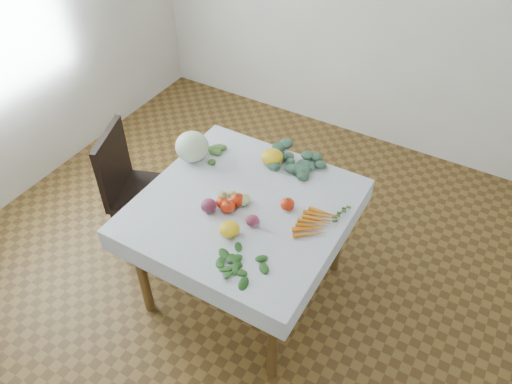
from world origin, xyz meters
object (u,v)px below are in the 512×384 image
table (244,217)px  heirloom_back (272,157)px  carrot_bunch (317,223)px  chair (132,184)px  cabbage (192,146)px

table → heirloom_back: heirloom_back is taller
heirloom_back → carrot_bunch: (0.46, -0.34, -0.03)m
chair → heirloom_back: (0.82, 0.39, 0.28)m
cabbage → heirloom_back: 0.49m
heirloom_back → carrot_bunch: size_ratio=0.48×
heirloom_back → table: bearing=-84.8°
carrot_bunch → table: bearing=-171.5°
chair → cabbage: (0.38, 0.19, 0.33)m
chair → heirloom_back: 0.95m
table → heirloom_back: 0.43m
chair → carrot_bunch: size_ratio=3.29×
table → carrot_bunch: (0.42, 0.06, 0.12)m
cabbage → table: bearing=-22.1°
chair → heirloom_back: size_ratio=6.86×
table → cabbage: (-0.48, 0.19, 0.19)m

